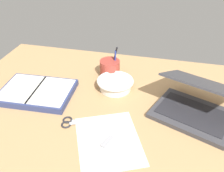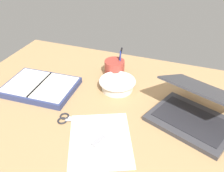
% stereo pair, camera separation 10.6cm
% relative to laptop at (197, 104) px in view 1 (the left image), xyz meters
% --- Properties ---
extents(desk_top, '(1.40, 1.00, 0.02)m').
position_rel_laptop_xyz_m(desk_top, '(-0.35, -0.05, -0.06)').
color(desk_top, tan).
rests_on(desk_top, ground).
extents(laptop, '(0.39, 0.38, 0.17)m').
position_rel_laptop_xyz_m(laptop, '(0.00, 0.00, 0.00)').
color(laptop, '#38383D').
rests_on(laptop, desk_top).
extents(bowl, '(0.17, 0.17, 0.05)m').
position_rel_laptop_xyz_m(bowl, '(-0.35, 0.10, -0.02)').
color(bowl, silver).
rests_on(bowl, desk_top).
extents(pen_cup, '(0.10, 0.10, 0.16)m').
position_rel_laptop_xyz_m(pen_cup, '(-0.41, 0.20, -0.01)').
color(pen_cup, '#9E382D').
rests_on(pen_cup, desk_top).
extents(planner, '(0.33, 0.25, 0.03)m').
position_rel_laptop_xyz_m(planner, '(-0.69, -0.03, -0.03)').
color(planner, navy).
rests_on(planner, desk_top).
extents(scissors, '(0.14, 0.07, 0.01)m').
position_rel_laptop_xyz_m(scissors, '(-0.47, -0.17, -0.05)').
color(scissors, '#B7B7BC').
rests_on(scissors, desk_top).
extents(paper_sheet_front, '(0.31, 0.34, 0.00)m').
position_rel_laptop_xyz_m(paper_sheet_front, '(-0.31, -0.23, -0.05)').
color(paper_sheet_front, white).
rests_on(paper_sheet_front, desk_top).
extents(usb_drive, '(0.04, 0.07, 0.01)m').
position_rel_laptop_xyz_m(usb_drive, '(-0.31, -0.24, -0.04)').
color(usb_drive, '#99999E').
rests_on(usb_drive, desk_top).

